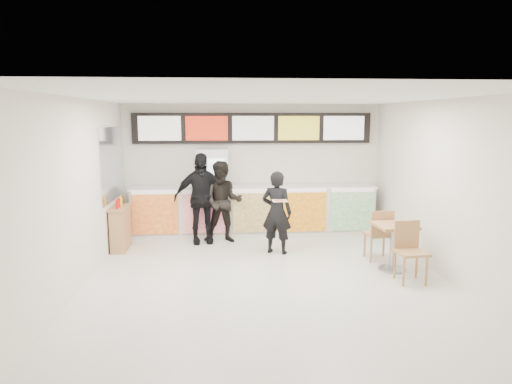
{
  "coord_description": "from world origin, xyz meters",
  "views": [
    {
      "loc": [
        -0.75,
        -7.17,
        2.7
      ],
      "look_at": [
        -0.1,
        1.2,
        1.32
      ],
      "focal_mm": 32.0,
      "sensor_mm": 36.0,
      "label": 1
    }
  ],
  "objects": [
    {
      "name": "customer_left",
      "position": [
        -0.71,
        2.55,
        0.89
      ],
      "size": [
        0.93,
        0.77,
        1.77
      ],
      "primitive_type": "imported",
      "rotation": [
        0.0,
        0.0,
        -0.12
      ],
      "color": "black",
      "rests_on": "floor"
    },
    {
      "name": "wall_back",
      "position": [
        0.0,
        3.5,
        1.5
      ],
      "size": [
        6.0,
        0.0,
        6.0
      ],
      "primitive_type": "plane",
      "rotation": [
        1.57,
        0.0,
        0.0
      ],
      "color": "silver",
      "rests_on": "floor"
    },
    {
      "name": "mirror_panel",
      "position": [
        -2.99,
        2.45,
        1.75
      ],
      "size": [
        0.01,
        2.0,
        1.5
      ],
      "primitive_type": "cube",
      "color": "#B2B7BF",
      "rests_on": "wall_left"
    },
    {
      "name": "wall_left",
      "position": [
        -3.0,
        0.0,
        1.5
      ],
      "size": [
        0.0,
        7.0,
        7.0
      ],
      "primitive_type": "plane",
      "rotation": [
        1.57,
        0.0,
        1.57
      ],
      "color": "silver",
      "rests_on": "floor"
    },
    {
      "name": "wall_right",
      "position": [
        3.0,
        0.0,
        1.5
      ],
      "size": [
        0.0,
        7.0,
        7.0
      ],
      "primitive_type": "plane",
      "rotation": [
        1.57,
        0.0,
        -1.57
      ],
      "color": "silver",
      "rests_on": "floor"
    },
    {
      "name": "pizza_slice",
      "position": [
        0.35,
        1.18,
        1.16
      ],
      "size": [
        0.36,
        0.36,
        0.02
      ],
      "color": "beige",
      "rests_on": "customer_main"
    },
    {
      "name": "cafe_table",
      "position": [
        2.28,
        0.44,
        0.58
      ],
      "size": [
        0.74,
        1.74,
        0.99
      ],
      "rotation": [
        0.0,
        0.0,
        0.11
      ],
      "color": "#A8744D",
      "rests_on": "floor"
    },
    {
      "name": "customer_main",
      "position": [
        0.35,
        1.63,
        0.83
      ],
      "size": [
        0.71,
        0.6,
        1.66
      ],
      "primitive_type": "imported",
      "rotation": [
        0.0,
        0.0,
        2.74
      ],
      "color": "black",
      "rests_on": "floor"
    },
    {
      "name": "customer_mid",
      "position": [
        -1.19,
        2.52,
        0.98
      ],
      "size": [
        1.21,
        0.66,
        1.96
      ],
      "primitive_type": "imported",
      "rotation": [
        0.0,
        0.0,
        0.17
      ],
      "color": "black",
      "rests_on": "floor"
    },
    {
      "name": "service_counter",
      "position": [
        0.0,
        3.09,
        0.57
      ],
      "size": [
        5.56,
        0.77,
        1.14
      ],
      "color": "silver",
      "rests_on": "floor"
    },
    {
      "name": "drinks_fridge",
      "position": [
        -0.93,
        3.11,
        1.0
      ],
      "size": [
        0.7,
        0.67,
        2.0
      ],
      "color": "white",
      "rests_on": "floor"
    },
    {
      "name": "menu_board",
      "position": [
        0.0,
        3.41,
        2.45
      ],
      "size": [
        5.5,
        0.14,
        0.7
      ],
      "color": "black",
      "rests_on": "wall_back"
    },
    {
      "name": "ceiling",
      "position": [
        0.0,
        0.0,
        3.0
      ],
      "size": [
        7.0,
        7.0,
        0.0
      ],
      "primitive_type": "plane",
      "rotation": [
        3.14,
        0.0,
        0.0
      ],
      "color": "white",
      "rests_on": "wall_back"
    },
    {
      "name": "condiment_ledge",
      "position": [
        -2.82,
        2.13,
        0.46
      ],
      "size": [
        0.32,
        0.8,
        1.07
      ],
      "color": "#A8744D",
      "rests_on": "floor"
    },
    {
      "name": "floor",
      "position": [
        0.0,
        0.0,
        0.0
      ],
      "size": [
        7.0,
        7.0,
        0.0
      ],
      "primitive_type": "plane",
      "color": "beige",
      "rests_on": "ground"
    }
  ]
}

